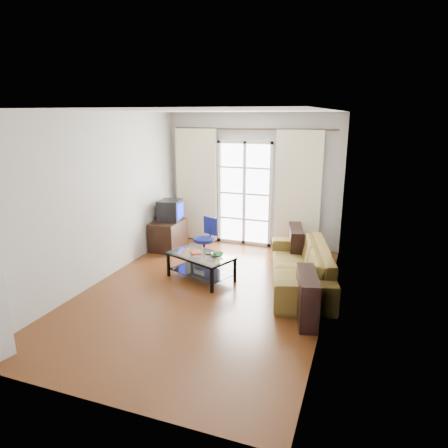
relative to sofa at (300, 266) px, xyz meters
The scene contains 19 objects.
floor 1.58m from the sofa, 148.68° to the right, with size 5.20×5.20×0.00m, color #5F3316.
ceiling 2.83m from the sofa, 148.68° to the right, with size 5.20×5.20×0.00m, color white.
wall_back 2.45m from the sofa, 126.26° to the left, with size 3.60×0.02×2.70m, color #B6B4AE.
wall_front 3.79m from the sofa, 111.18° to the right, with size 3.60×0.02×2.70m, color #B6B4AE.
wall_left 3.38m from the sofa, 165.57° to the right, with size 0.02×5.20×2.70m, color #B6B4AE.
wall_right 1.39m from the sofa, 59.03° to the right, with size 0.02×5.20×2.70m, color #B6B4AE.
french_door 2.40m from the sofa, 130.13° to the left, with size 1.16×0.06×2.15m.
curtain_rod 2.97m from the sofa, 127.84° to the left, with size 0.04×0.04×3.30m, color #4C3F2D.
curtain_left 3.15m from the sofa, 146.33° to the left, with size 0.90×0.07×2.35m, color #F1EAC2.
curtain_right 1.93m from the sofa, 102.39° to the left, with size 0.90×0.07×2.35m, color #F1EAC2.
radiator 1.78m from the sofa, 106.98° to the left, with size 0.64×0.12×0.64m, color gray.
sofa is the anchor object (origin of this frame).
coffee_table 1.61m from the sofa, 168.12° to the right, with size 1.21×0.96×0.43m.
bowl 1.34m from the sofa, 166.79° to the right, with size 0.26×0.26×0.05m, color #338C48.
book 1.79m from the sofa, 169.81° to the right, with size 0.25×0.26×0.02m, color #AE2415.
remote 1.46m from the sofa, 169.27° to the right, with size 0.18×0.05×0.02m, color black.
tv_stand 2.97m from the sofa, 162.10° to the left, with size 0.53×0.79×0.58m, color black.
crt_tv 3.02m from the sofa, 160.71° to the left, with size 0.50×0.50×0.42m.
task_chair 1.95m from the sofa, 163.45° to the left, with size 0.72×0.72×0.80m.
Camera 1 is at (2.19, -5.22, 2.65)m, focal length 32.00 mm.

